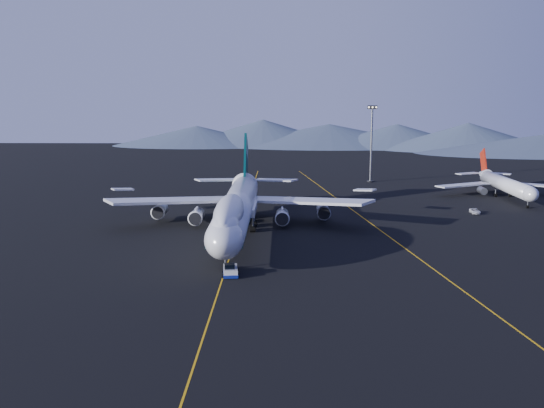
{
  "coord_description": "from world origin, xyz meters",
  "views": [
    {
      "loc": [
        9.49,
        -124.31,
        28.67
      ],
      "look_at": [
        7.3,
        2.78,
        6.0
      ],
      "focal_mm": 40.0,
      "sensor_mm": 36.0,
      "label": 1
    }
  ],
  "objects_px": {
    "second_jet": "(504,184)",
    "floodlight_mast": "(371,143)",
    "pushback_tug": "(230,271)",
    "boeing_747": "(237,207)",
    "service_van": "(475,211)"
  },
  "relations": [
    {
      "from": "service_van",
      "to": "floodlight_mast",
      "type": "distance_m",
      "value": 60.28
    },
    {
      "from": "second_jet",
      "to": "boeing_747",
      "type": "bearing_deg",
      "value": -129.12
    },
    {
      "from": "boeing_747",
      "to": "pushback_tug",
      "type": "bearing_deg",
      "value": -87.88
    },
    {
      "from": "boeing_747",
      "to": "second_jet",
      "type": "bearing_deg",
      "value": 33.82
    },
    {
      "from": "second_jet",
      "to": "floodlight_mast",
      "type": "bearing_deg",
      "value": 154.71
    },
    {
      "from": "pushback_tug",
      "to": "service_van",
      "type": "bearing_deg",
      "value": 37.35
    },
    {
      "from": "service_van",
      "to": "floodlight_mast",
      "type": "height_order",
      "value": "floodlight_mast"
    },
    {
      "from": "pushback_tug",
      "to": "boeing_747",
      "type": "bearing_deg",
      "value": 85.92
    },
    {
      "from": "boeing_747",
      "to": "service_van",
      "type": "relative_size",
      "value": 16.63
    },
    {
      "from": "second_jet",
      "to": "floodlight_mast",
      "type": "distance_m",
      "value": 46.78
    },
    {
      "from": "floodlight_mast",
      "to": "pushback_tug",
      "type": "bearing_deg",
      "value": -109.26
    },
    {
      "from": "pushback_tug",
      "to": "second_jet",
      "type": "relative_size",
      "value": 0.11
    },
    {
      "from": "second_jet",
      "to": "floodlight_mast",
      "type": "relative_size",
      "value": 1.72
    },
    {
      "from": "second_jet",
      "to": "service_van",
      "type": "height_order",
      "value": "second_jet"
    },
    {
      "from": "pushback_tug",
      "to": "service_van",
      "type": "xyz_separation_m",
      "value": [
        56.16,
        53.4,
        -0.04
      ]
    }
  ]
}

